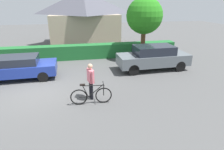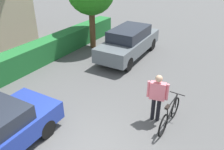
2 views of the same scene
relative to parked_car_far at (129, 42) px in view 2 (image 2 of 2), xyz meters
The scene contains 3 objects.
parked_car_far is the anchor object (origin of this frame).
bicycle 5.66m from the parked_car_far, 139.56° to the right, with size 1.78×0.50×0.95m.
person_rider 5.32m from the parked_car_far, 143.24° to the right, with size 0.29×0.66×1.66m.
Camera 2 is at (-3.34, -3.13, 4.88)m, focal length 36.65 mm.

